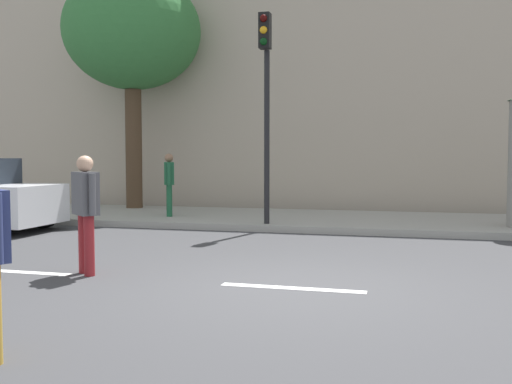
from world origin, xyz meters
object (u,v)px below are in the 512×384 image
at_px(traffic_light, 266,84).
at_px(street_tree, 132,33).
at_px(pedestrian_with_bag, 86,204).
at_px(pedestrian_in_red_top, 169,180).

relative_size(traffic_light, street_tree, 0.67).
xyz_separation_m(street_tree, pedestrian_with_bag, (3.39, -8.15, -4.20)).
bearing_deg(pedestrian_with_bag, traffic_light, 76.11).
xyz_separation_m(traffic_light, pedestrian_in_red_top, (-2.72, 1.05, -2.13)).
bearing_deg(street_tree, traffic_light, -32.91).
height_order(traffic_light, pedestrian_with_bag, traffic_light).
distance_m(street_tree, pedestrian_with_bag, 9.78).
bearing_deg(traffic_light, pedestrian_with_bag, -103.89).
xyz_separation_m(pedestrian_with_bag, pedestrian_in_red_top, (-1.45, 6.19, 0.09)).
xyz_separation_m(street_tree, pedestrian_in_red_top, (1.94, -1.97, -4.11)).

